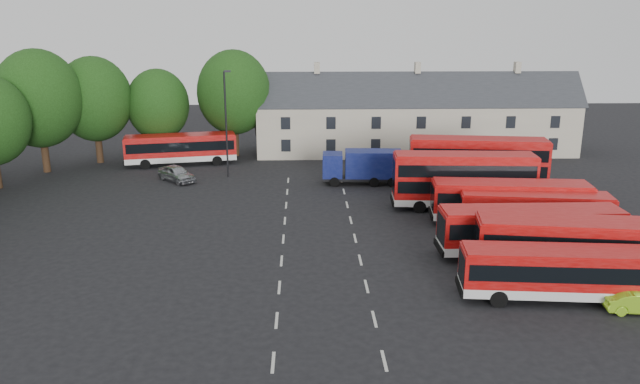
% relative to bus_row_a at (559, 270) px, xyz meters
% --- Properties ---
extents(ground, '(140.00, 140.00, 0.00)m').
position_rel_bus_row_a_xyz_m(ground, '(-15.18, 8.07, -1.77)').
color(ground, black).
rests_on(ground, ground).
extents(lane_markings, '(5.15, 33.80, 0.01)m').
position_rel_bus_row_a_xyz_m(lane_markings, '(-12.68, 10.07, -1.76)').
color(lane_markings, beige).
rests_on(lane_markings, ground).
extents(treeline, '(29.92, 32.59, 12.01)m').
position_rel_bus_row_a_xyz_m(treeline, '(-35.91, 27.43, 4.91)').
color(treeline, black).
rests_on(treeline, ground).
extents(terrace_houses, '(35.70, 7.13, 10.06)m').
position_rel_bus_row_a_xyz_m(terrace_houses, '(-1.18, 38.07, 2.09)').
color(terrace_houses, beige).
rests_on(terrace_houses, ground).
extents(bus_row_a, '(10.60, 3.38, 2.95)m').
position_rel_bus_row_a_xyz_m(bus_row_a, '(0.00, 0.00, 0.00)').
color(bus_row_a, silver).
rests_on(bus_row_a, ground).
extents(bus_row_b, '(12.45, 4.59, 3.44)m').
position_rel_bus_row_a_xyz_m(bus_row_b, '(2.63, 3.32, 0.30)').
color(bus_row_b, silver).
rests_on(bus_row_b, ground).
extents(bus_row_c, '(11.51, 2.72, 3.25)m').
position_rel_bus_row_a_xyz_m(bus_row_c, '(0.68, 6.34, 0.18)').
color(bus_row_c, silver).
rests_on(bus_row_c, ground).
extents(bus_row_d, '(10.64, 3.80, 2.94)m').
position_rel_bus_row_a_xyz_m(bus_row_d, '(2.61, 10.86, -0.00)').
color(bus_row_d, silver).
rests_on(bus_row_d, ground).
extents(bus_row_e, '(11.58, 3.71, 3.22)m').
position_rel_bus_row_a_xyz_m(bus_row_e, '(1.50, 12.87, 0.16)').
color(bus_row_e, silver).
rests_on(bus_row_e, ground).
extents(bus_dd_south, '(11.20, 3.19, 4.54)m').
position_rel_bus_row_a_xyz_m(bus_dd_south, '(-1.05, 16.66, 0.81)').
color(bus_dd_south, silver).
rests_on(bus_dd_south, ground).
extents(bus_dd_north, '(11.97, 4.16, 4.81)m').
position_rel_bus_row_a_xyz_m(bus_dd_north, '(1.38, 21.57, 0.97)').
color(bus_dd_north, silver).
rests_on(bus_dd_north, ground).
extents(bus_north, '(11.49, 4.66, 3.17)m').
position_rel_bus_row_a_xyz_m(bus_north, '(-26.39, 32.76, 0.13)').
color(bus_north, silver).
rests_on(bus_north, ground).
extents(box_truck, '(7.26, 2.60, 3.13)m').
position_rel_bus_row_a_xyz_m(box_truck, '(-8.26, 24.56, -0.01)').
color(box_truck, black).
rests_on(box_truck, ground).
extents(silver_car, '(4.33, 4.40, 1.50)m').
position_rel_bus_row_a_xyz_m(silver_car, '(-25.58, 26.01, -1.02)').
color(silver_car, '#A0A2A7').
rests_on(silver_car, ground).
extents(lime_car, '(3.75, 1.58, 1.21)m').
position_rel_bus_row_a_xyz_m(lime_car, '(3.74, -1.52, -1.17)').
color(lime_car, '#92D120').
rests_on(lime_car, ground).
extents(lamppost, '(0.70, 0.38, 10.10)m').
position_rel_bus_row_a_xyz_m(lamppost, '(-20.95, 27.56, 3.62)').
color(lamppost, black).
rests_on(lamppost, ground).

